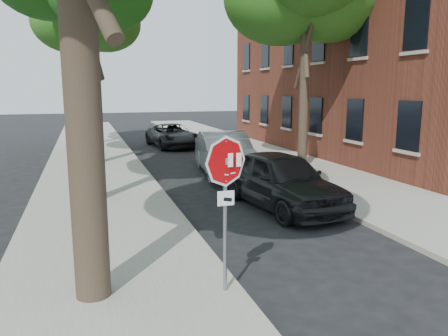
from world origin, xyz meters
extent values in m
plane|color=black|center=(0.00, 0.00, 0.00)|extent=(120.00, 120.00, 0.00)
cube|color=gray|center=(-2.50, 12.00, 0.06)|extent=(4.00, 55.00, 0.12)
cube|color=gray|center=(6.00, 12.00, 0.06)|extent=(4.00, 55.00, 0.12)
cube|color=#9E9384|center=(-0.45, 12.00, 0.07)|extent=(0.12, 55.00, 0.13)
cube|color=#9E9384|center=(3.95, 12.00, 0.07)|extent=(0.12, 55.00, 0.13)
cube|color=brown|center=(14.00, 14.00, 7.50)|extent=(12.00, 20.00, 15.00)
cylinder|color=gray|center=(-0.70, 0.00, 1.42)|extent=(0.06, 0.06, 2.60)
cube|color=#99999E|center=(-0.70, -0.03, 2.32)|extent=(0.05, 0.06, 0.10)
cylinder|color=#99999E|center=(-0.70, -0.03, 2.32)|extent=(0.76, 0.32, 0.82)
cylinder|color=white|center=(-0.70, -0.05, 2.32)|extent=(0.76, 0.32, 0.82)
cylinder|color=#B4060A|center=(-0.70, -0.05, 2.32)|extent=(0.68, 0.29, 0.74)
cube|color=white|center=(-0.91, -0.06, 2.34)|extent=(0.08, 0.00, 0.22)
cube|color=white|center=(-0.77, -0.06, 2.34)|extent=(0.08, 0.00, 0.22)
cube|color=white|center=(-0.63, -0.06, 2.34)|extent=(0.08, 0.00, 0.22)
cube|color=white|center=(-0.49, -0.06, 2.34)|extent=(0.08, 0.00, 0.22)
cube|color=silver|center=(-0.81, -0.07, 2.13)|extent=(0.08, 0.00, 0.03)
cube|color=silver|center=(-0.70, -0.07, 2.11)|extent=(0.08, 0.00, 0.03)
cube|color=silver|center=(-0.59, -0.07, 2.13)|extent=(0.08, 0.00, 0.03)
cube|color=white|center=(-0.70, -0.04, 1.72)|extent=(0.28, 0.02, 0.24)
cube|color=black|center=(-0.67, -0.05, 1.70)|extent=(0.15, 0.00, 0.08)
cylinder|color=black|center=(-2.60, 7.00, 4.87)|extent=(0.44, 0.44, 9.50)
cylinder|color=black|center=(-2.40, 14.00, 5.12)|extent=(0.48, 0.48, 10.00)
cylinder|color=black|center=(-2.70, 21.00, 4.62)|extent=(0.40, 0.40, 9.00)
ellipsoid|color=#275312|center=(-2.70, 21.00, 7.14)|extent=(4.16, 4.16, 3.33)
ellipsoid|color=#275312|center=(-1.76, 20.43, 8.09)|extent=(3.40, 3.40, 2.72)
ellipsoid|color=#275312|center=(-3.46, 21.76, 6.76)|extent=(3.78, 3.78, 3.02)
cylinder|color=black|center=(6.00, 10.00, 4.62)|extent=(0.40, 0.40, 9.00)
ellipsoid|color=#275312|center=(5.24, 10.76, 6.76)|extent=(3.78, 3.78, 3.02)
imported|color=black|center=(2.60, 4.87, 0.83)|extent=(2.52, 5.08, 1.66)
imported|color=#9FA0A6|center=(2.60, 10.20, 0.86)|extent=(2.42, 5.38, 1.71)
imported|color=black|center=(2.23, 19.29, 0.69)|extent=(2.78, 5.20, 1.39)
camera|label=1|loc=(-2.81, -6.50, 3.45)|focal=35.00mm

